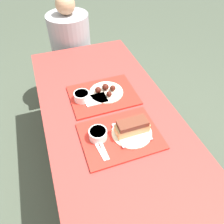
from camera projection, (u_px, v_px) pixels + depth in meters
The scene contains 14 objects.
ground_plane at pixel (112, 176), 1.86m from camera, with size 12.00×12.00×0.00m, color #424C3D.
picnic_table at pixel (111, 126), 1.40m from camera, with size 0.80×1.78×0.74m.
picnic_bench_far at pixel (77, 67), 2.32m from camera, with size 0.76×0.28×0.47m.
tray_near at pixel (120, 136), 1.22m from camera, with size 0.43×0.33×0.01m.
tray_far at pixel (103, 95), 1.46m from camera, with size 0.43×0.33×0.01m.
bowl_coleslaw_near at pixel (98, 134), 1.18m from camera, with size 0.10×0.10×0.05m.
brisket_sandwich_plate at pixel (132, 129), 1.20m from camera, with size 0.23×0.23×0.10m.
plastic_fork_near at pixel (99, 148), 1.15m from camera, with size 0.04×0.17×0.00m.
plastic_knife_near at pixel (103, 147), 1.16m from camera, with size 0.02×0.17×0.00m.
condiment_packet at pixel (118, 125), 1.26m from camera, with size 0.04×0.03×0.01m.
bowl_coleslaw_far at pixel (82, 96), 1.40m from camera, with size 0.10×0.10×0.05m.
wings_plate_far at pixel (106, 91), 1.46m from camera, with size 0.23×0.23×0.05m.
napkin_far at pixel (96, 99), 1.42m from camera, with size 0.14×0.10×0.01m.
person_seated_across at pixel (70, 38), 2.07m from camera, with size 0.38×0.38×0.64m.
Camera 1 is at (-0.30, -0.87, 1.71)m, focal length 35.00 mm.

